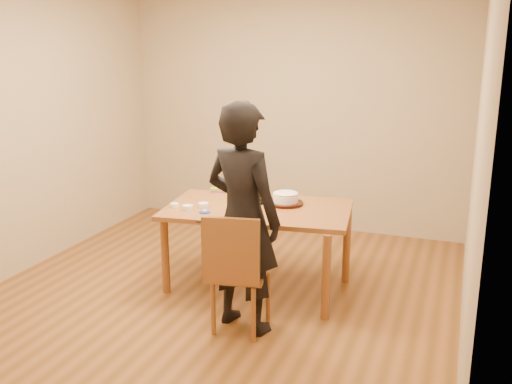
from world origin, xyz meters
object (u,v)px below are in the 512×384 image
(cake, at_px, (286,198))
(dining_chair, at_px, (241,274))
(dining_table, at_px, (258,209))
(cake_plate, at_px, (286,203))
(person, at_px, (243,218))

(cake, bearing_deg, dining_chair, -92.90)
(dining_table, xyz_separation_m, cake_plate, (0.20, 0.17, 0.03))
(dining_chair, height_order, person, person)
(dining_chair, relative_size, person, 0.21)
(dining_table, bearing_deg, person, -85.85)
(cake_plate, height_order, cake, cake)
(cake_plate, relative_size, person, 0.18)
(dining_table, relative_size, dining_chair, 4.23)
(dining_chair, xyz_separation_m, cake_plate, (0.05, 0.95, 0.31))
(dining_table, distance_m, person, 0.76)
(person, bearing_deg, cake_plate, -77.12)
(dining_chair, relative_size, cake_plate, 1.20)
(dining_table, relative_size, cake_plate, 5.08)
(dining_table, bearing_deg, cake_plate, 33.34)
(person, bearing_deg, dining_chair, 105.92)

